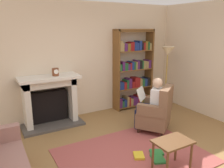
# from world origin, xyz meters

# --- Properties ---
(ground) EXTENTS (14.00, 14.00, 0.00)m
(ground) POSITION_xyz_m (0.00, 0.00, 0.00)
(ground) COLOR olive
(back_wall) EXTENTS (5.60, 0.10, 2.70)m
(back_wall) POSITION_xyz_m (0.00, 2.55, 1.35)
(back_wall) COLOR beige
(back_wall) RESTS_ON ground
(side_wall_right) EXTENTS (0.10, 5.20, 2.70)m
(side_wall_right) POSITION_xyz_m (2.65, 1.25, 1.35)
(side_wall_right) COLOR beige
(side_wall_right) RESTS_ON ground
(area_rug) EXTENTS (2.40, 1.80, 0.01)m
(area_rug) POSITION_xyz_m (0.00, 0.30, 0.01)
(area_rug) COLOR #9D4945
(area_rug) RESTS_ON ground
(fireplace) EXTENTS (1.30, 0.64, 1.11)m
(fireplace) POSITION_xyz_m (-0.85, 2.30, 0.59)
(fireplace) COLOR #4C4742
(fireplace) RESTS_ON ground
(mantel_clock) EXTENTS (0.14, 0.14, 0.16)m
(mantel_clock) POSITION_xyz_m (-0.71, 2.20, 1.19)
(mantel_clock) COLOR brown
(mantel_clock) RESTS_ON fireplace
(bookshelf) EXTENTS (1.08, 0.32, 2.07)m
(bookshelf) POSITION_xyz_m (1.39, 2.33, 0.99)
(bookshelf) COLOR brown
(bookshelf) RESTS_ON ground
(armchair_reading) EXTENTS (0.88, 0.88, 0.97)m
(armchair_reading) POSITION_xyz_m (0.97, 0.85, 0.42)
(armchair_reading) COLOR #331E14
(armchair_reading) RESTS_ON ground
(seated_reader) EXTENTS (0.56, 0.59, 1.14)m
(seated_reader) POSITION_xyz_m (0.90, 0.95, 0.62)
(seated_reader) COLOR white
(seated_reader) RESTS_ON ground
(side_table) EXTENTS (0.56, 0.39, 0.49)m
(side_table) POSITION_xyz_m (0.28, -0.30, 0.41)
(side_table) COLOR brown
(side_table) RESTS_ON ground
(scattered_books) EXTENTS (0.59, 0.53, 0.04)m
(scattered_books) POSITION_xyz_m (0.24, 0.12, 0.03)
(scattered_books) COLOR #267233
(scattered_books) RESTS_ON area_rug
(floor_lamp) EXTENTS (0.32, 0.32, 1.65)m
(floor_lamp) POSITION_xyz_m (1.98, 1.71, 1.40)
(floor_lamp) COLOR #B7933F
(floor_lamp) RESTS_ON ground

